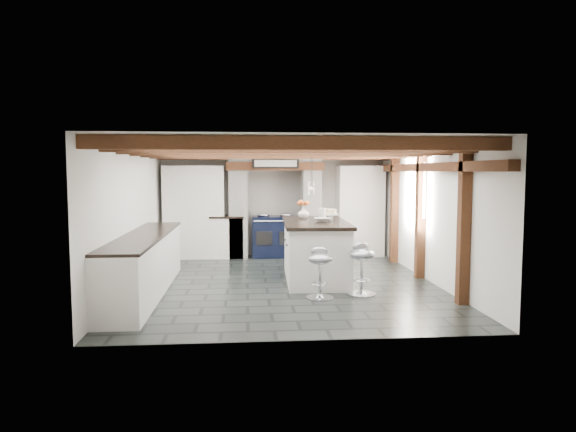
{
  "coord_description": "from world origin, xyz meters",
  "views": [
    {
      "loc": [
        -0.64,
        -8.54,
        1.88
      ],
      "look_at": [
        0.1,
        0.4,
        1.1
      ],
      "focal_mm": 32.0,
      "sensor_mm": 36.0,
      "label": 1
    }
  ],
  "objects": [
    {
      "name": "bar_stool_far",
      "position": [
        0.45,
        -1.13,
        0.48
      ],
      "size": [
        0.48,
        0.48,
        0.77
      ],
      "rotation": [
        0.0,
        0.0,
        -0.34
      ],
      "color": "silver",
      "rests_on": "ground"
    },
    {
      "name": "room_shell",
      "position": [
        -0.61,
        1.42,
        1.07
      ],
      "size": [
        6.0,
        6.03,
        6.0
      ],
      "color": "silver",
      "rests_on": "ground"
    },
    {
      "name": "range_cooker",
      "position": [
        0.0,
        2.68,
        0.47
      ],
      "size": [
        1.0,
        0.63,
        0.99
      ],
      "color": "black",
      "rests_on": "ground"
    },
    {
      "name": "ground",
      "position": [
        0.0,
        0.0,
        0.0
      ],
      "size": [
        6.0,
        6.0,
        0.0
      ],
      "primitive_type": "plane",
      "color": "black",
      "rests_on": "ground"
    },
    {
      "name": "kitchen_island",
      "position": [
        0.56,
        0.19,
        0.53
      ],
      "size": [
        1.16,
        2.11,
        1.37
      ],
      "rotation": [
        0.0,
        0.0,
        -0.04
      ],
      "color": "white",
      "rests_on": "ground"
    },
    {
      "name": "bar_stool_near",
      "position": [
        1.11,
        -0.97,
        0.5
      ],
      "size": [
        0.49,
        0.49,
        0.8
      ],
      "rotation": [
        0.0,
        0.0,
        0.31
      ],
      "color": "silver",
      "rests_on": "ground"
    }
  ]
}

